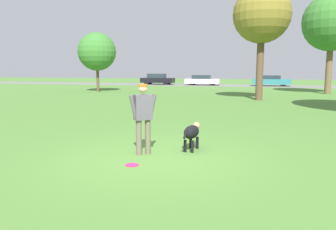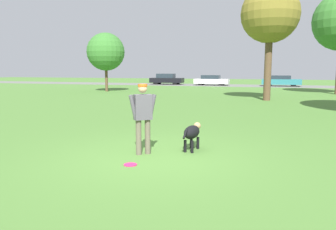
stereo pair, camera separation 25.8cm
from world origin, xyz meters
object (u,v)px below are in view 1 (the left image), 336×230
dog (192,132)px  tree_far_left (97,52)px  tree_far_right (332,23)px  frisbee (132,165)px  tree_mid_center (262,15)px  parked_car_white (202,80)px  parked_car_teal (271,81)px  parked_car_black (157,79)px  person (143,113)px

dog → tree_far_left: 22.50m
tree_far_right → frisbee: bearing=-108.7°
dog → tree_far_right: tree_far_right is taller
dog → tree_mid_center: size_ratio=0.15×
dog → tree_far_right: bearing=-12.5°
tree_mid_center → parked_car_white: size_ratio=1.71×
parked_car_teal → parked_car_white: bearing=-179.4°
tree_far_right → parked_car_teal: size_ratio=1.80×
frisbee → parked_car_black: 36.22m
dog → parked_car_teal: 32.78m
person → dog: 1.34m
tree_far_right → parked_car_black: (-18.13, 11.97, -4.89)m
parked_car_white → tree_far_left: bearing=-116.0°
frisbee → tree_far_right: (7.66, 22.69, 5.57)m
tree_far_right → tree_mid_center: (-5.26, -7.01, -0.28)m
person → parked_car_teal: person is taller
tree_mid_center → parked_car_black: 23.40m
tree_far_left → parked_car_teal: bearing=43.2°
dog → frisbee: (-0.92, -1.63, -0.43)m
person → dog: person is taller
tree_far_left → parked_car_teal: 20.80m
dog → frisbee: size_ratio=3.97×
frisbee → parked_car_teal: (3.63, 34.29, 0.62)m
frisbee → tree_mid_center: tree_mid_center is taller
frisbee → parked_car_teal: 34.49m
tree_far_right → person: bearing=-109.6°
person → parked_car_teal: bearing=44.2°
tree_mid_center → parked_car_white: 20.25m
tree_far_left → parked_car_white: (6.92, 13.93, -2.86)m
parked_car_white → tree_far_right: bearing=-42.8°
tree_far_right → tree_mid_center: tree_far_right is taller
parked_car_white → parked_car_teal: (8.11, 0.16, 0.01)m
tree_far_right → parked_car_teal: (-4.04, 11.60, -4.95)m
tree_far_left → frisbee: bearing=-60.6°
parked_car_black → parked_car_white: (5.99, -0.53, -0.07)m
person → parked_car_teal: size_ratio=0.37×
person → parked_car_white: size_ratio=0.39×
frisbee → tree_mid_center: bearing=81.3°
frisbee → tree_far_left: bearing=119.4°
dog → frisbee: 1.92m
frisbee → parked_car_black: parked_car_black is taller
dog → parked_car_teal: parked_car_teal is taller
tree_far_left → tree_mid_center: 14.64m
frisbee → tree_far_left: 23.46m
parked_car_white → parked_car_teal: bearing=1.6°
frisbee → parked_car_white: 34.43m
parked_car_white → parked_car_teal: size_ratio=0.96×
person → frisbee: bearing=-124.8°
tree_far_right → tree_mid_center: bearing=-126.9°
parked_car_teal → tree_far_left: bearing=-137.4°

